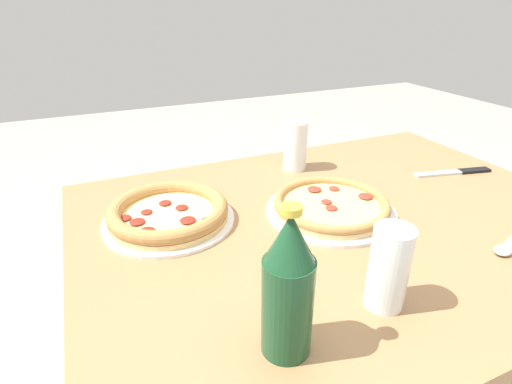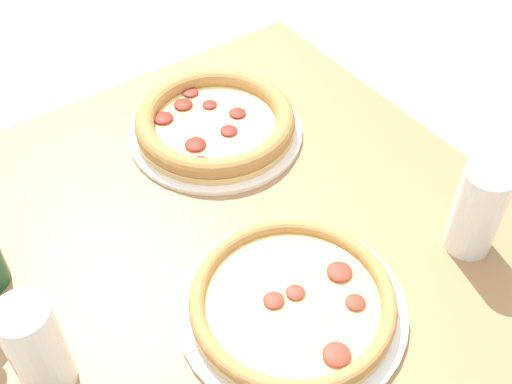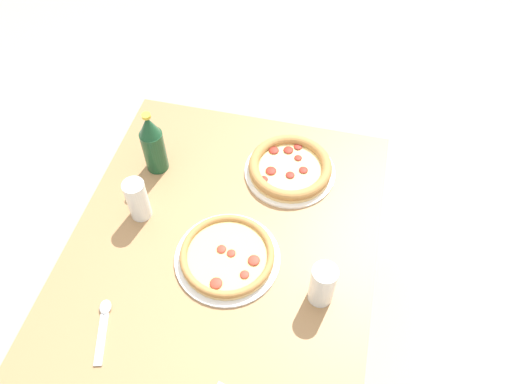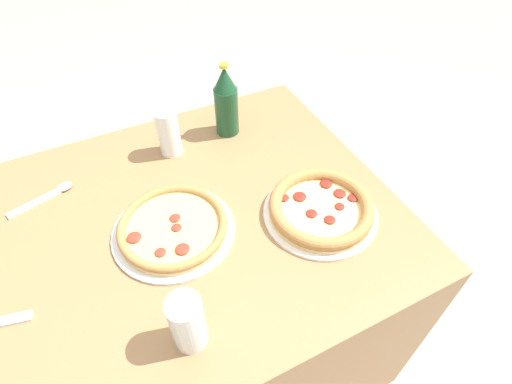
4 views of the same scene
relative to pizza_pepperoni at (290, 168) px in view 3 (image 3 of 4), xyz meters
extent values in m
plane|color=#A89E8E|center=(0.37, -0.14, -0.72)|extent=(8.00, 8.00, 0.00)
cube|color=#997047|center=(0.37, -0.14, -0.37)|extent=(1.16, 0.86, 0.70)
cylinder|color=white|center=(0.00, 0.00, -0.02)|extent=(0.28, 0.28, 0.01)
cylinder|color=#DBB775|center=(0.00, 0.00, -0.01)|extent=(0.26, 0.26, 0.01)
cylinder|color=#EACC7F|center=(0.00, 0.00, 0.00)|extent=(0.23, 0.23, 0.00)
torus|color=#AD7A42|center=(0.00, 0.00, 0.01)|extent=(0.26, 0.26, 0.03)
ellipsoid|color=maroon|center=(0.03, 0.01, 0.00)|extent=(0.03, 0.03, 0.01)
ellipsoid|color=maroon|center=(-0.04, 0.02, 0.00)|extent=(0.02, 0.02, 0.01)
ellipsoid|color=maroon|center=(0.07, -0.07, 0.00)|extent=(0.03, 0.03, 0.01)
ellipsoid|color=maroon|center=(-0.07, -0.02, 0.00)|extent=(0.03, 0.03, 0.01)
ellipsoid|color=maroon|center=(-0.09, 0.01, 0.00)|extent=(0.03, 0.03, 0.01)
ellipsoid|color=maroon|center=(0.03, -0.05, 0.01)|extent=(0.03, 0.03, 0.01)
ellipsoid|color=maroon|center=(0.00, 0.04, 0.00)|extent=(0.03, 0.03, 0.01)
ellipsoid|color=maroon|center=(-0.06, -0.06, 0.00)|extent=(0.03, 0.03, 0.01)
cylinder|color=silver|center=(0.35, -0.11, -0.02)|extent=(0.29, 0.29, 0.01)
cylinder|color=#DBB775|center=(0.35, -0.11, -0.01)|extent=(0.26, 0.26, 0.01)
cylinder|color=#E5C170|center=(0.35, -0.11, 0.00)|extent=(0.23, 0.23, 0.00)
torus|color=#AD7A42|center=(0.35, -0.11, 0.00)|extent=(0.26, 0.26, 0.02)
ellipsoid|color=#A83323|center=(0.34, -0.10, 0.00)|extent=(0.02, 0.02, 0.01)
ellipsoid|color=#A83323|center=(0.39, -0.05, 0.00)|extent=(0.03, 0.03, 0.01)
ellipsoid|color=#A83323|center=(0.44, -0.11, 0.01)|extent=(0.03, 0.03, 0.01)
ellipsoid|color=#A83323|center=(0.33, -0.13, 0.00)|extent=(0.03, 0.03, 0.01)
ellipsoid|color=#A83323|center=(0.35, -0.03, 0.01)|extent=(0.03, 0.03, 0.01)
cylinder|color=white|center=(0.26, -0.40, 0.05)|extent=(0.06, 0.06, 0.14)
cylinder|color=beige|center=(0.26, -0.40, 0.02)|extent=(0.05, 0.05, 0.08)
cylinder|color=white|center=(0.40, 0.16, 0.05)|extent=(0.07, 0.07, 0.14)
cylinder|color=black|center=(0.40, 0.16, 0.02)|extent=(0.05, 0.05, 0.08)
cylinder|color=#194728|center=(0.07, -0.41, 0.05)|extent=(0.07, 0.07, 0.15)
cone|color=#194728|center=(0.07, -0.41, 0.16)|extent=(0.07, 0.07, 0.07)
cylinder|color=gold|center=(0.07, -0.41, 0.20)|extent=(0.03, 0.03, 0.01)
cube|color=silver|center=(0.64, -0.36, -0.02)|extent=(0.14, 0.06, 0.01)
ellipsoid|color=silver|center=(0.56, -0.38, -0.01)|extent=(0.05, 0.04, 0.01)
camera|label=1|loc=(-0.13, -0.77, 0.42)|focal=28.00mm
camera|label=2|loc=(0.69, -0.41, 0.67)|focal=45.00mm
camera|label=3|loc=(1.00, 0.12, 1.19)|focal=35.00mm
camera|label=4|loc=(0.43, 0.51, 0.74)|focal=28.00mm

